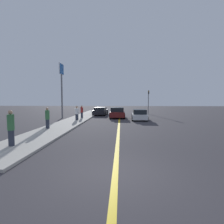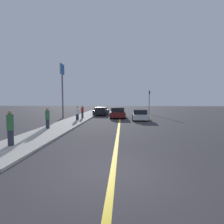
# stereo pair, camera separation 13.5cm
# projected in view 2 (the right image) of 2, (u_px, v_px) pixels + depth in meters

# --- Properties ---
(ground_plane) EXTENTS (120.00, 120.00, 0.00)m
(ground_plane) POSITION_uv_depth(u_px,v_px,m) (112.00, 176.00, 5.54)
(ground_plane) COLOR #38353A
(road_center_line) EXTENTS (0.20, 60.00, 0.01)m
(road_center_line) POSITION_uv_depth(u_px,v_px,m) (120.00, 117.00, 23.46)
(road_center_line) COLOR gold
(road_center_line) RESTS_ON ground_plane
(sidewalk_left) EXTENTS (2.76, 31.41, 0.12)m
(sidewalk_left) POSITION_uv_depth(u_px,v_px,m) (79.00, 119.00, 21.48)
(sidewalk_left) COLOR #ADA89E
(sidewalk_left) RESTS_ON ground_plane
(car_near_right_lane) EXTENTS (2.00, 3.91, 1.25)m
(car_near_right_lane) POSITION_uv_depth(u_px,v_px,m) (140.00, 115.00, 20.67)
(car_near_right_lane) COLOR silver
(car_near_right_lane) RESTS_ON ground_plane
(car_ahead_center) EXTENTS (2.03, 4.03, 1.39)m
(car_ahead_center) POSITION_uv_depth(u_px,v_px,m) (118.00, 113.00, 23.11)
(car_ahead_center) COLOR maroon
(car_ahead_center) RESTS_ON ground_plane
(car_far_distant) EXTENTS (2.14, 4.17, 1.23)m
(car_far_distant) POSITION_uv_depth(u_px,v_px,m) (101.00, 111.00, 27.08)
(car_far_distant) COLOR black
(car_far_distant) RESTS_ON ground_plane
(pedestrian_near_curb) EXTENTS (0.33, 0.33, 1.78)m
(pedestrian_near_curb) POSITION_uv_depth(u_px,v_px,m) (10.00, 128.00, 8.66)
(pedestrian_near_curb) COLOR #282D3D
(pedestrian_near_curb) RESTS_ON sidewalk_left
(pedestrian_mid_group) EXTENTS (0.33, 0.33, 1.67)m
(pedestrian_mid_group) POSITION_uv_depth(u_px,v_px,m) (47.00, 118.00, 13.82)
(pedestrian_mid_group) COLOR #282D3D
(pedestrian_mid_group) RESTS_ON sidewalk_left
(pedestrian_far_standing) EXTENTS (0.40, 0.40, 1.57)m
(pedestrian_far_standing) POSITION_uv_depth(u_px,v_px,m) (77.00, 113.00, 19.71)
(pedestrian_far_standing) COLOR #282D3D
(pedestrian_far_standing) RESTS_ON sidewalk_left
(pedestrian_by_sign) EXTENTS (0.32, 0.32, 1.56)m
(pedestrian_by_sign) POSITION_uv_depth(u_px,v_px,m) (82.00, 112.00, 21.88)
(pedestrian_by_sign) COLOR #282D3D
(pedestrian_by_sign) RESTS_ON sidewalk_left
(traffic_light) EXTENTS (0.18, 0.40, 3.89)m
(traffic_light) POSITION_uv_depth(u_px,v_px,m) (149.00, 100.00, 28.71)
(traffic_light) COLOR slate
(traffic_light) RESTS_ON ground_plane
(roadside_sign) EXTENTS (0.20, 1.54, 6.99)m
(roadside_sign) POSITION_uv_depth(u_px,v_px,m) (62.00, 79.00, 22.39)
(roadside_sign) COLOR slate
(roadside_sign) RESTS_ON ground_plane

